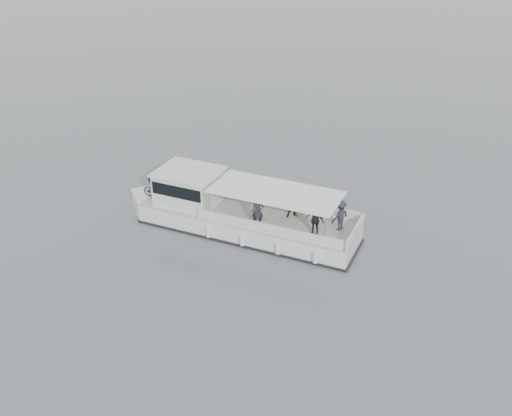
% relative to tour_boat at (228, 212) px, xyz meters
% --- Properties ---
extents(ground, '(1400.00, 1400.00, 0.00)m').
position_rel_tour_boat_xyz_m(ground, '(-2.29, 0.02, -0.96)').
color(ground, '#535D61').
rests_on(ground, ground).
extents(tour_boat, '(13.97, 3.69, 5.84)m').
position_rel_tour_boat_xyz_m(tour_boat, '(0.00, 0.00, 0.00)').
color(tour_boat, white).
rests_on(tour_boat, ground).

